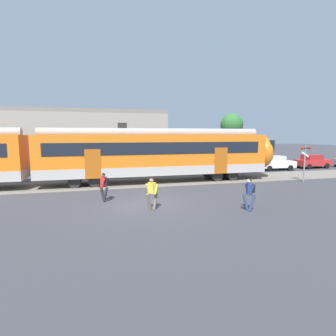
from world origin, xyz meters
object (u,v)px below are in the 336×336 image
Objects in this scene: pedestrian_red at (104,185)px; crossing_signal at (305,157)px; commuter_train at (42,156)px; parked_car_white at (275,163)px; parked_car_red at (312,161)px; pedestrian_navy at (250,192)px; pedestrian_yellow at (152,191)px.

crossing_signal is (15.74, 2.36, 1.02)m from pedestrian_red.
pedestrian_red is at bearing -52.46° from commuter_train.
parked_car_white is at bearing 26.95° from pedestrian_red.
commuter_train is 20.25m from crossing_signal.
commuter_train is 12.68× the size of crossing_signal.
parked_car_red is (23.45, 9.68, -0.21)m from pedestrian_red.
commuter_train is 7.10m from pedestrian_red.
pedestrian_navy is (7.02, -3.76, 0.00)m from pedestrian_red.
pedestrian_red is 20.44m from parked_car_white.
pedestrian_red is at bearing -153.05° from parked_car_white.
parked_car_red is at bearing 22.43° from pedestrian_red.
parked_car_white is 5.25m from parked_car_red.
pedestrian_yellow reaches higher than parked_car_red.
parked_car_white is (22.48, 3.72, -1.47)m from commuter_train.
crossing_signal is (-7.71, -7.32, 1.23)m from parked_car_red.
pedestrian_navy is (11.28, -9.30, -1.26)m from commuter_train.
pedestrian_red is at bearing 151.83° from pedestrian_navy.
pedestrian_yellow is 0.56× the size of crossing_signal.
parked_car_red is 10.71m from crossing_signal.
crossing_signal is at bearing 19.27° from pedestrian_yellow.
pedestrian_red is 0.56× the size of crossing_signal.
parked_car_white is at bearing 9.40° from commuter_train.
commuter_train reaches higher than pedestrian_yellow.
pedestrian_navy is at bearing -17.03° from pedestrian_yellow.
pedestrian_yellow is at bearing -160.73° from crossing_signal.
commuter_train reaches higher than pedestrian_navy.
parked_car_red is (27.71, 4.14, -1.47)m from commuter_train.
pedestrian_red is (4.26, -5.54, -1.26)m from commuter_train.
pedestrian_yellow is 24.29m from parked_car_red.
crossing_signal is at bearing 35.05° from pedestrian_navy.
pedestrian_navy is 10.70m from crossing_signal.
pedestrian_navy is 0.41× the size of parked_car_red.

